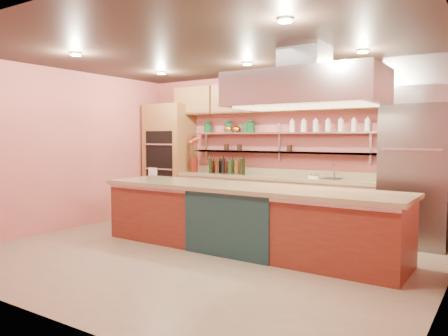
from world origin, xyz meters
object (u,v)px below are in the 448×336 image
Objects in this scene: island at (244,218)px; copper_kettle at (237,129)px; flower_vase at (194,165)px; kitchen_scale at (314,176)px; green_canister at (246,128)px; refrigerator at (415,176)px.

island is 27.01× the size of copper_kettle.
island is at bearing -37.60° from flower_vase.
kitchen_scale is (2.54, 0.00, -0.10)m from flower_vase.
refrigerator is at bearing -4.30° from green_canister.
island is 2.77m from flower_vase.
copper_kettle is at bearing 125.05° from island.
refrigerator is 7.22× the size of flower_vase.
refrigerator reaches higher than flower_vase.
kitchen_scale is 0.95× the size of green_canister.
green_canister reaches higher than flower_vase.
island is at bearing -55.68° from copper_kettle.
copper_kettle is (-3.26, 0.23, 0.73)m from refrigerator.
refrigerator is at bearing -14.99° from kitchen_scale.
flower_vase is (-2.14, 1.65, 0.61)m from island.
island is at bearing -118.35° from kitchen_scale.
refrigerator reaches higher than copper_kettle.
island is 26.23× the size of green_canister.
refrigerator is at bearing -4.03° from copper_kettle.
flower_vase is 1.76× the size of copper_kettle.
kitchen_scale is 0.98× the size of copper_kettle.
copper_kettle is at bearing 157.90° from kitchen_scale.
flower_vase is at bearing 143.14° from island.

